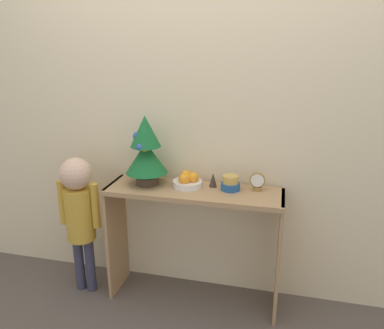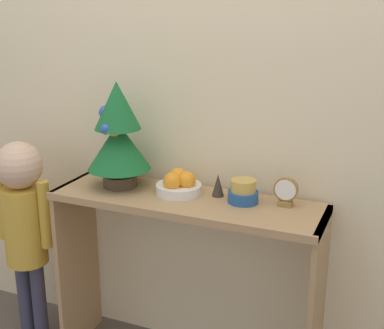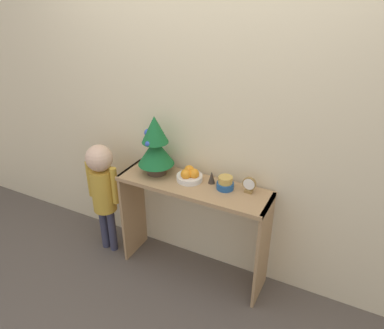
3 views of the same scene
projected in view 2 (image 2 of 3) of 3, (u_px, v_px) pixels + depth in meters
back_wall at (207, 72)px, 2.15m from camera, size 7.00×0.05×2.50m
console_table at (186, 242)px, 2.15m from camera, size 1.09×0.33×0.78m
mini_tree at (118, 134)px, 2.17m from camera, size 0.26×0.26×0.44m
fruit_bowl at (179, 184)px, 2.14m from camera, size 0.18×0.18×0.10m
singing_bowl at (243, 192)px, 2.04m from camera, size 0.12×0.12×0.09m
desk_clock at (286, 192)px, 2.00m from camera, size 0.09×0.04×0.11m
figurine at (218, 185)px, 2.11m from camera, size 0.05×0.05×0.09m
child_figure at (24, 215)px, 2.35m from camera, size 0.29×0.21×0.95m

